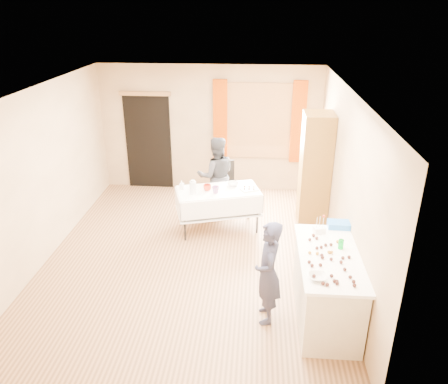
# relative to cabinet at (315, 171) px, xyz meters

# --- Properties ---
(floor) EXTENTS (4.50, 5.50, 0.02)m
(floor) POSITION_rel_cabinet_xyz_m (-1.99, -1.26, -1.02)
(floor) COLOR #9E7047
(floor) RESTS_ON ground
(ceiling) EXTENTS (4.50, 5.50, 0.02)m
(ceiling) POSITION_rel_cabinet_xyz_m (-1.99, -1.26, 1.60)
(ceiling) COLOR white
(ceiling) RESTS_ON floor
(wall_back) EXTENTS (4.50, 0.02, 2.60)m
(wall_back) POSITION_rel_cabinet_xyz_m (-1.99, 1.50, 0.29)
(wall_back) COLOR tan
(wall_back) RESTS_ON floor
(wall_front) EXTENTS (4.50, 0.02, 2.60)m
(wall_front) POSITION_rel_cabinet_xyz_m (-1.99, -4.02, 0.29)
(wall_front) COLOR tan
(wall_front) RESTS_ON floor
(wall_left) EXTENTS (0.02, 5.50, 2.60)m
(wall_left) POSITION_rel_cabinet_xyz_m (-4.25, -1.26, 0.29)
(wall_left) COLOR tan
(wall_left) RESTS_ON floor
(wall_right) EXTENTS (0.02, 5.50, 2.60)m
(wall_right) POSITION_rel_cabinet_xyz_m (0.27, -1.26, 0.29)
(wall_right) COLOR tan
(wall_right) RESTS_ON floor
(window_frame) EXTENTS (1.32, 0.06, 1.52)m
(window_frame) POSITION_rel_cabinet_xyz_m (-0.99, 1.46, 0.49)
(window_frame) COLOR olive
(window_frame) RESTS_ON wall_back
(window_pane) EXTENTS (1.20, 0.02, 1.40)m
(window_pane) POSITION_rel_cabinet_xyz_m (-0.99, 1.44, 0.49)
(window_pane) COLOR white
(window_pane) RESTS_ON wall_back
(curtain_left) EXTENTS (0.28, 0.06, 1.65)m
(curtain_left) POSITION_rel_cabinet_xyz_m (-1.77, 1.41, 0.49)
(curtain_left) COLOR #A63A00
(curtain_left) RESTS_ON wall_back
(curtain_right) EXTENTS (0.28, 0.06, 1.65)m
(curtain_right) POSITION_rel_cabinet_xyz_m (-0.21, 1.41, 0.49)
(curtain_right) COLOR #A63A00
(curtain_right) RESTS_ON wall_back
(doorway) EXTENTS (0.95, 0.04, 2.00)m
(doorway) POSITION_rel_cabinet_xyz_m (-3.29, 1.47, -0.01)
(doorway) COLOR black
(doorway) RESTS_ON floor
(door_lintel) EXTENTS (1.05, 0.06, 0.08)m
(door_lintel) POSITION_rel_cabinet_xyz_m (-3.29, 1.44, 1.01)
(door_lintel) COLOR olive
(door_lintel) RESTS_ON wall_back
(cabinet) EXTENTS (0.50, 0.60, 2.03)m
(cabinet) POSITION_rel_cabinet_xyz_m (0.00, 0.00, 0.00)
(cabinet) COLOR brown
(cabinet) RESTS_ON floor
(counter) EXTENTS (0.74, 1.56, 0.91)m
(counter) POSITION_rel_cabinet_xyz_m (-0.10, -2.60, -0.56)
(counter) COLOR beige
(counter) RESTS_ON floor
(party_table) EXTENTS (1.57, 1.10, 0.75)m
(party_table) POSITION_rel_cabinet_xyz_m (-1.66, -0.37, -0.57)
(party_table) COLOR black
(party_table) RESTS_ON floor
(chair) EXTENTS (0.47, 0.47, 0.92)m
(chair) POSITION_rel_cabinet_xyz_m (-1.58, 0.52, -0.74)
(chair) COLOR black
(chair) RESTS_ON floor
(girl) EXTENTS (0.54, 0.40, 1.36)m
(girl) POSITION_rel_cabinet_xyz_m (-0.84, -2.70, -0.33)
(girl) COLOR #22233B
(girl) RESTS_ON floor
(woman) EXTENTS (0.97, 0.89, 1.48)m
(woman) POSITION_rel_cabinet_xyz_m (-1.75, 0.31, -0.27)
(woman) COLOR black
(woman) RESTS_ON floor
(soda_can) EXTENTS (0.07, 0.07, 0.12)m
(soda_can) POSITION_rel_cabinet_xyz_m (0.05, -2.44, -0.04)
(soda_can) COLOR #068F20
(soda_can) RESTS_ON counter
(mixing_bowl) EXTENTS (0.20, 0.20, 0.05)m
(mixing_bowl) POSITION_rel_cabinet_xyz_m (-0.31, -3.11, -0.08)
(mixing_bowl) COLOR white
(mixing_bowl) RESTS_ON counter
(foam_block) EXTENTS (0.17, 0.14, 0.08)m
(foam_block) POSITION_rel_cabinet_xyz_m (-0.17, -2.05, -0.06)
(foam_block) COLOR white
(foam_block) RESTS_ON counter
(blue_basket) EXTENTS (0.30, 0.21, 0.08)m
(blue_basket) POSITION_rel_cabinet_xyz_m (0.12, -1.88, -0.06)
(blue_basket) COLOR blue
(blue_basket) RESTS_ON counter
(pitcher) EXTENTS (0.12, 0.12, 0.22)m
(pitcher) POSITION_rel_cabinet_xyz_m (-2.06, -0.56, -0.15)
(pitcher) COLOR silver
(pitcher) RESTS_ON party_table
(cup_red) EXTENTS (0.22, 0.22, 0.11)m
(cup_red) POSITION_rel_cabinet_xyz_m (-1.84, -0.40, -0.21)
(cup_red) COLOR #B82F16
(cup_red) RESTS_ON party_table
(cup_rainbow) EXTENTS (0.21, 0.21, 0.12)m
(cup_rainbow) POSITION_rel_cabinet_xyz_m (-1.69, -0.49, -0.21)
(cup_rainbow) COLOR red
(cup_rainbow) RESTS_ON party_table
(small_bowl) EXTENTS (0.37, 0.37, 0.06)m
(small_bowl) POSITION_rel_cabinet_xyz_m (-1.42, -0.15, -0.23)
(small_bowl) COLOR white
(small_bowl) RESTS_ON party_table
(pastry_tray) EXTENTS (0.34, 0.31, 0.02)m
(pastry_tray) POSITION_rel_cabinet_xyz_m (-1.13, -0.31, -0.25)
(pastry_tray) COLOR white
(pastry_tray) RESTS_ON party_table
(bottle) EXTENTS (0.08, 0.08, 0.15)m
(bottle) POSITION_rel_cabinet_xyz_m (-2.28, -0.37, -0.19)
(bottle) COLOR white
(bottle) RESTS_ON party_table
(cake_balls) EXTENTS (0.53, 1.12, 0.04)m
(cake_balls) POSITION_rel_cabinet_xyz_m (-0.15, -2.74, -0.08)
(cake_balls) COLOR #3F2314
(cake_balls) RESTS_ON counter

